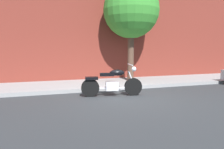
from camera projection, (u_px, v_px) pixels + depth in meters
name	position (u px, v px, depth m)	size (l,w,h in m)	color
ground_plane	(124.00, 97.00, 7.32)	(60.00, 60.00, 0.00)	#303335
sidewalk	(104.00, 84.00, 9.69)	(19.59, 2.51, 0.14)	#959595
building_facade	(96.00, 9.00, 10.68)	(19.59, 0.50, 7.28)	maroon
motorcycle	(112.00, 83.00, 7.49)	(2.15, 0.77, 1.13)	black
street_tree	(131.00, 11.00, 9.89)	(2.60, 2.60, 4.75)	brown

